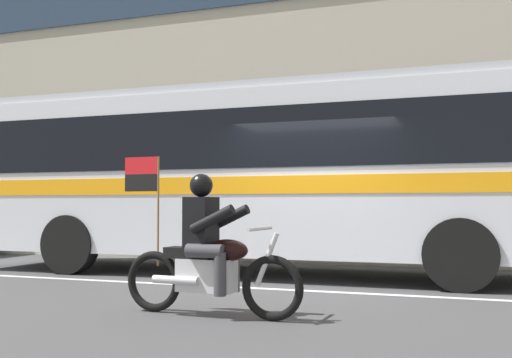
% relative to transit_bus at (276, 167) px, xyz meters
% --- Properties ---
extents(ground_plane, '(60.00, 60.00, 0.00)m').
position_rel_transit_bus_xyz_m(ground_plane, '(0.95, -1.19, -1.88)').
color(ground_plane, '#3D3D3F').
extents(sidewalk_curb, '(28.00, 3.80, 0.15)m').
position_rel_transit_bus_xyz_m(sidewalk_curb, '(0.95, 3.91, -1.81)').
color(sidewalk_curb, '#B7B2A8').
rests_on(sidewalk_curb, ground_plane).
extents(lane_center_stripe, '(26.60, 0.14, 0.01)m').
position_rel_transit_bus_xyz_m(lane_center_stripe, '(0.95, -1.79, -1.88)').
color(lane_center_stripe, silver).
rests_on(lane_center_stripe, ground_plane).
extents(office_building_facade, '(28.00, 0.89, 10.96)m').
position_rel_transit_bus_xyz_m(office_building_facade, '(0.95, 6.19, 3.61)').
color(office_building_facade, gray).
rests_on(office_building_facade, ground_plane).
extents(transit_bus, '(11.18, 2.64, 3.22)m').
position_rel_transit_bus_xyz_m(transit_bus, '(0.00, 0.00, 0.00)').
color(transit_bus, silver).
rests_on(transit_bus, ground_plane).
extents(motorcycle_with_rider, '(2.19, 0.64, 1.78)m').
position_rel_transit_bus_xyz_m(motorcycle_with_rider, '(0.48, -4.01, -1.22)').
color(motorcycle_with_rider, black).
rests_on(motorcycle_with_rider, ground_plane).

